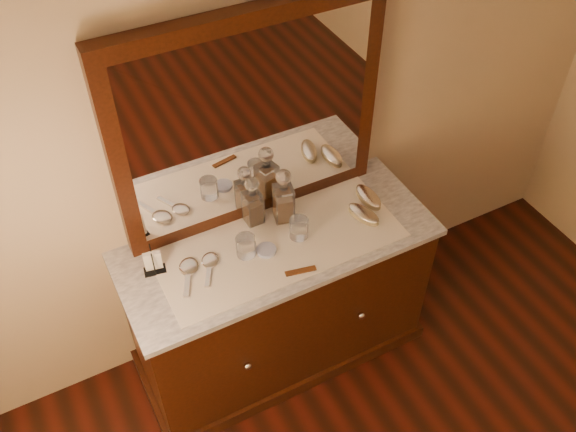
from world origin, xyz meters
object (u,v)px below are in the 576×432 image
(napkin_rack, at_px, (153,262))
(decanter_right, at_px, (284,200))
(comb, at_px, (301,271))
(decanter_left, at_px, (253,205))
(pin_dish, at_px, (266,250))
(brush_far, at_px, (368,197))
(dresser_cabinet, at_px, (279,301))
(hand_mirror_inner, at_px, (210,263))
(brush_near, at_px, (364,215))
(hand_mirror_outer, at_px, (188,270))
(mirror_frame, at_px, (250,122))

(napkin_rack, height_order, decanter_right, decanter_right)
(comb, distance_m, napkin_rack, 0.63)
(decanter_left, xyz_separation_m, decanter_right, (0.13, -0.05, 0.01))
(pin_dish, distance_m, brush_far, 0.57)
(dresser_cabinet, distance_m, pin_dish, 0.46)
(brush_far, bearing_deg, hand_mirror_inner, -178.67)
(comb, bearing_deg, dresser_cabinet, 103.80)
(hand_mirror_inner, bearing_deg, pin_dish, -10.32)
(brush_near, bearing_deg, brush_far, 46.65)
(napkin_rack, relative_size, hand_mirror_outer, 0.64)
(napkin_rack, bearing_deg, comb, -28.23)
(comb, relative_size, decanter_right, 0.47)
(napkin_rack, bearing_deg, hand_mirror_outer, -29.85)
(decanter_left, height_order, brush_far, decanter_left)
(comb, xyz_separation_m, hand_mirror_inner, (-0.33, 0.22, 0.00))
(comb, xyz_separation_m, decanter_left, (-0.05, 0.37, 0.10))
(comb, relative_size, hand_mirror_outer, 0.62)
(decanter_right, xyz_separation_m, brush_far, (0.41, -0.09, -0.09))
(pin_dish, height_order, comb, pin_dish)
(brush_near, relative_size, hand_mirror_outer, 0.86)
(brush_near, bearing_deg, comb, -160.01)
(dresser_cabinet, xyz_separation_m, decanter_right, (0.09, 0.12, 0.55))
(comb, height_order, decanter_right, decanter_right)
(dresser_cabinet, distance_m, decanter_left, 0.57)
(brush_far, bearing_deg, decanter_left, 166.05)
(mirror_frame, distance_m, brush_near, 0.70)
(decanter_left, relative_size, hand_mirror_inner, 1.35)
(mirror_frame, bearing_deg, brush_near, -35.83)
(comb, distance_m, hand_mirror_outer, 0.48)
(napkin_rack, bearing_deg, dresser_cabinet, -9.49)
(dresser_cabinet, xyz_separation_m, hand_mirror_inner, (-0.32, 0.01, 0.45))
(napkin_rack, height_order, hand_mirror_inner, napkin_rack)
(dresser_cabinet, distance_m, decanter_right, 0.57)
(dresser_cabinet, height_order, brush_near, brush_near)
(napkin_rack, height_order, decanter_left, decanter_left)
(decanter_right, distance_m, hand_mirror_outer, 0.53)
(mirror_frame, xyz_separation_m, pin_dish, (-0.07, -0.28, -0.49))
(pin_dish, xyz_separation_m, decanter_left, (0.03, 0.20, 0.09))
(brush_near, bearing_deg, decanter_left, 154.18)
(comb, height_order, napkin_rack, napkin_rack)
(hand_mirror_outer, height_order, hand_mirror_inner, hand_mirror_outer)
(decanter_right, bearing_deg, hand_mirror_outer, -168.85)
(decanter_right, relative_size, brush_near, 1.54)
(dresser_cabinet, bearing_deg, napkin_rack, 170.51)
(hand_mirror_outer, bearing_deg, decanter_left, 21.29)
(dresser_cabinet, height_order, hand_mirror_outer, hand_mirror_outer)
(brush_near, bearing_deg, decanter_right, 151.76)
(mirror_frame, height_order, decanter_right, mirror_frame)
(dresser_cabinet, relative_size, hand_mirror_inner, 7.27)
(napkin_rack, bearing_deg, pin_dish, -14.72)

